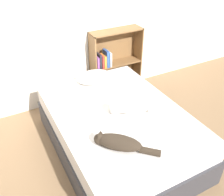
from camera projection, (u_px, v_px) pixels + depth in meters
ground_plane at (117, 148)px, 3.13m from camera, size 8.00×8.00×0.00m
wall_back at (71, 20)px, 3.43m from camera, size 8.00×0.06×2.50m
bed at (118, 131)px, 2.98m from camera, size 1.41×1.96×0.56m
pillow at (94, 77)px, 3.38m from camera, size 0.48×0.35×0.12m
cat_light at (127, 107)px, 2.76m from camera, size 0.59×0.34×0.17m
cat_dark at (118, 143)px, 2.32m from camera, size 0.53×0.51×0.14m
bookshelf at (113, 61)px, 3.95m from camera, size 0.82×0.26×1.06m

